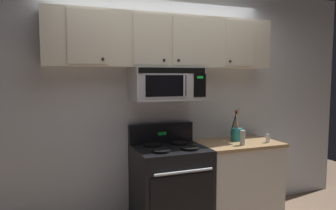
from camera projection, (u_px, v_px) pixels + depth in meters
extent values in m
cube|color=silver|center=(159.00, 103.00, 3.68)|extent=(5.20, 0.10, 2.70)
cube|color=black|center=(170.00, 189.00, 3.42)|extent=(0.76, 0.64, 0.90)
cube|color=black|center=(183.00, 201.00, 3.12)|extent=(0.67, 0.01, 0.52)
cylinder|color=#B7BABF|center=(184.00, 172.00, 3.06)|extent=(0.61, 0.03, 0.03)
cube|color=black|center=(161.00, 133.00, 3.63)|extent=(0.76, 0.07, 0.22)
cube|color=#19D83F|center=(162.00, 134.00, 3.60)|extent=(0.10, 0.00, 0.04)
cylinder|color=black|center=(161.00, 151.00, 3.19)|extent=(0.19, 0.19, 0.02)
cylinder|color=black|center=(190.00, 148.00, 3.30)|extent=(0.19, 0.19, 0.02)
cylinder|color=black|center=(152.00, 145.00, 3.45)|extent=(0.19, 0.19, 0.02)
cylinder|color=black|center=(179.00, 143.00, 3.56)|extent=(0.19, 0.19, 0.02)
cube|color=#B7BABF|center=(166.00, 84.00, 3.43)|extent=(0.76, 0.39, 0.35)
cube|color=black|center=(173.00, 70.00, 3.23)|extent=(0.73, 0.01, 0.06)
cube|color=#B7BABF|center=(166.00, 86.00, 3.22)|extent=(0.49, 0.01, 0.25)
cube|color=black|center=(166.00, 86.00, 3.22)|extent=(0.44, 0.01, 0.22)
cube|color=black|center=(200.00, 85.00, 3.36)|extent=(0.14, 0.01, 0.25)
cube|color=#19D83F|center=(200.00, 77.00, 3.34)|extent=(0.07, 0.00, 0.03)
cylinder|color=#B7BABF|center=(184.00, 86.00, 3.27)|extent=(0.02, 0.02, 0.23)
cube|color=beige|center=(165.00, 42.00, 3.42)|extent=(2.50, 0.33, 0.55)
cube|color=beige|center=(88.00, 37.00, 2.96)|extent=(0.38, 0.01, 0.51)
sphere|color=black|center=(103.00, 59.00, 3.01)|extent=(0.03, 0.03, 0.03)
cube|color=beige|center=(152.00, 39.00, 3.18)|extent=(0.38, 0.01, 0.51)
sphere|color=black|center=(164.00, 60.00, 3.23)|extent=(0.03, 0.03, 0.03)
cube|color=beige|center=(190.00, 41.00, 3.33)|extent=(0.38, 0.01, 0.51)
sphere|color=black|center=(179.00, 60.00, 3.29)|extent=(0.03, 0.03, 0.03)
cube|color=beige|center=(240.00, 43.00, 3.56)|extent=(0.38, 0.01, 0.51)
sphere|color=black|center=(230.00, 61.00, 3.52)|extent=(0.03, 0.03, 0.03)
cube|color=white|center=(237.00, 181.00, 3.73)|extent=(0.90, 0.62, 0.86)
cube|color=tan|center=(237.00, 143.00, 3.69)|extent=(0.93, 0.65, 0.03)
cylinder|color=teal|center=(236.00, 134.00, 3.74)|extent=(0.13, 0.13, 0.15)
cylinder|color=#BCBCC1|center=(238.00, 124.00, 3.70)|extent=(0.05, 0.02, 0.24)
cylinder|color=silver|center=(235.00, 122.00, 3.74)|extent=(0.07, 0.05, 0.27)
cylinder|color=olive|center=(236.00, 123.00, 3.72)|extent=(0.06, 0.04, 0.25)
cylinder|color=black|center=(234.00, 121.00, 3.74)|extent=(0.06, 0.07, 0.29)
cylinder|color=tan|center=(236.00, 120.00, 3.76)|extent=(0.10, 0.04, 0.31)
cylinder|color=black|center=(238.00, 125.00, 3.74)|extent=(0.03, 0.05, 0.22)
cylinder|color=red|center=(237.00, 122.00, 3.73)|extent=(0.02, 0.09, 0.27)
cylinder|color=white|center=(268.00, 139.00, 3.63)|extent=(0.04, 0.04, 0.08)
cylinder|color=#B7BABF|center=(268.00, 135.00, 3.63)|extent=(0.04, 0.04, 0.02)
cylinder|color=#B7B2A8|center=(243.00, 138.00, 3.50)|extent=(0.06, 0.06, 0.16)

